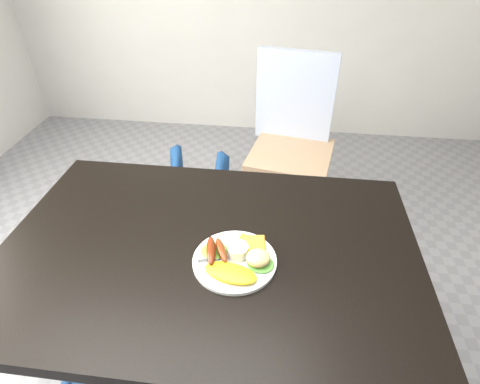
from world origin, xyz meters
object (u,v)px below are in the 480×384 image
(dining_table, at_px, (209,251))
(plate, at_px, (235,261))
(person, at_px, (133,136))
(dining_chair, at_px, (291,156))

(dining_table, xyz_separation_m, plate, (0.08, -0.05, 0.03))
(dining_table, relative_size, plate, 5.22)
(dining_table, bearing_deg, person, 129.11)
(dining_table, bearing_deg, plate, -32.52)
(dining_chair, bearing_deg, dining_table, -92.59)
(dining_table, bearing_deg, dining_chair, 76.76)
(plate, bearing_deg, dining_table, 147.48)
(dining_table, height_order, person, person)
(dining_chair, distance_m, person, 0.93)
(person, height_order, plate, person)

